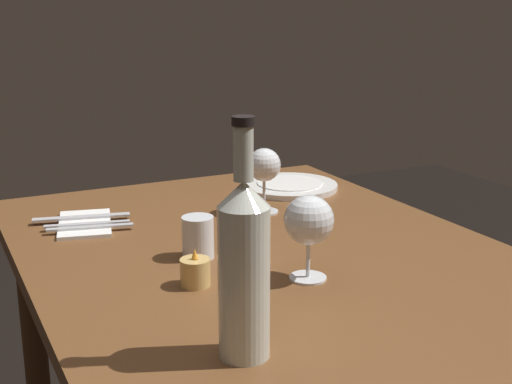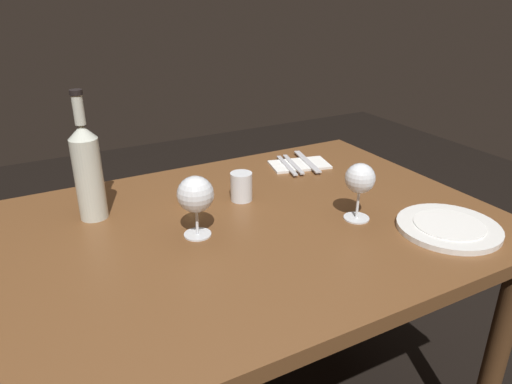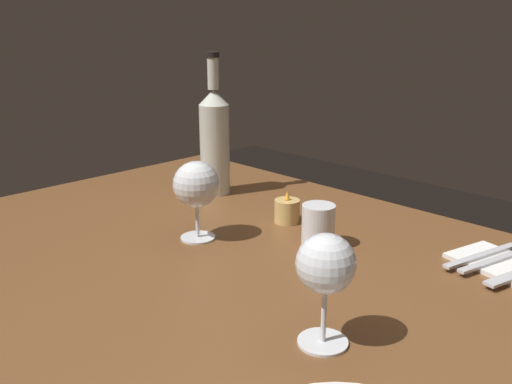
% 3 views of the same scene
% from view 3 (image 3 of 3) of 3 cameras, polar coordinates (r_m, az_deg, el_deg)
% --- Properties ---
extents(dining_table, '(1.30, 0.90, 0.74)m').
position_cam_3_polar(dining_table, '(1.02, -1.43, -11.30)').
color(dining_table, brown).
rests_on(dining_table, ground).
extents(wine_glass_left, '(0.08, 0.08, 0.15)m').
position_cam_3_polar(wine_glass_left, '(0.69, 7.19, -7.67)').
color(wine_glass_left, white).
rests_on(wine_glass_left, dining_table).
extents(wine_glass_right, '(0.09, 0.09, 0.15)m').
position_cam_3_polar(wine_glass_right, '(1.03, -6.13, 0.63)').
color(wine_glass_right, white).
rests_on(wine_glass_right, dining_table).
extents(wine_bottle, '(0.07, 0.07, 0.33)m').
position_cam_3_polar(wine_bottle, '(1.31, -4.29, 5.44)').
color(wine_bottle, silver).
rests_on(wine_bottle, dining_table).
extents(water_tumbler, '(0.06, 0.06, 0.08)m').
position_cam_3_polar(water_tumbler, '(1.02, 6.41, -3.64)').
color(water_tumbler, white).
rests_on(water_tumbler, dining_table).
extents(votive_candle, '(0.05, 0.05, 0.07)m').
position_cam_3_polar(votive_candle, '(1.14, 3.21, -2.02)').
color(votive_candle, '#DBB266').
rests_on(votive_candle, dining_table).
extents(folded_napkin, '(0.21, 0.15, 0.01)m').
position_cam_3_polar(folded_napkin, '(1.02, 24.69, -7.09)').
color(folded_napkin, white).
rests_on(folded_napkin, dining_table).
extents(fork_inner, '(0.06, 0.18, 0.00)m').
position_cam_3_polar(fork_inner, '(1.03, 23.45, -6.41)').
color(fork_inner, silver).
rests_on(fork_inner, folded_napkin).
extents(fork_outer, '(0.06, 0.18, 0.00)m').
position_cam_3_polar(fork_outer, '(1.04, 22.17, -6.07)').
color(fork_outer, silver).
rests_on(fork_outer, folded_napkin).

